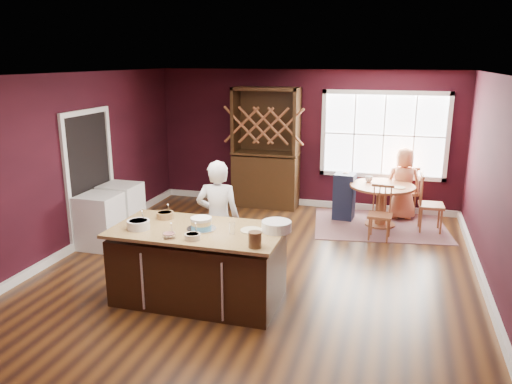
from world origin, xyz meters
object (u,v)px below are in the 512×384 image
kitchen_island (199,266)px  high_chair (344,195)px  dining_table (382,197)px  layer_cake (201,223)px  dryer (122,209)px  baker (218,219)px  chair_east (431,203)px  chair_north (405,190)px  seated_woman (403,184)px  toddler (342,175)px  chair_south (380,213)px  hutch (266,148)px  washer (100,221)px

kitchen_island → high_chair: bearing=70.0°
dining_table → layer_cake: layer_cake is taller
dryer → baker: bearing=-27.5°
chair_east → chair_north: (-0.44, 0.83, -0.02)m
layer_cake → dryer: (-2.21, 1.86, -0.56)m
kitchen_island → seated_woman: seated_woman is taller
toddler → seated_woman: bearing=9.6°
dryer → chair_south: bearing=12.4°
hutch → toddler: bearing=-10.8°
high_chair → chair_east: bearing=-5.5°
chair_east → kitchen_island: bearing=137.6°
chair_south → washer: bearing=-155.5°
dining_table → seated_woman: 0.66m
chair_east → dining_table: bearing=83.3°
baker → washer: size_ratio=1.89×
hutch → washer: bearing=-123.0°
dryer → high_chair: bearing=28.0°
kitchen_island → dryer: kitchen_island is taller
baker → seated_woman: (2.40, 3.31, -0.14)m
seated_woman → toddler: 1.13m
high_chair → toddler: 0.39m
chair_east → hutch: hutch is taller
chair_north → hutch: bearing=-15.5°
dining_table → hutch: 2.47m
baker → high_chair: (1.37, 3.00, -0.36)m
toddler → hutch: 1.61m
seated_woman → dryer: (-4.56, -2.19, -0.23)m
chair_south → chair_north: (0.38, 1.50, 0.03)m
hutch → baker: bearing=-85.9°
dining_table → chair_east: size_ratio=1.11×
chair_south → toddler: toddler is taller
hutch → high_chair: bearing=-14.7°
dining_table → baker: size_ratio=0.70×
chair_south → seated_woman: seated_woman is taller
high_chair → dryer: high_chair is taller
layer_cake → dryer: layer_cake is taller
layer_cake → chair_north: layer_cake is taller
baker → dining_table: bearing=-135.5°
chair_north → kitchen_island: bearing=42.3°
layer_cake → washer: layer_cake is taller
dining_table → baker: 3.46m
seated_woman → hutch: hutch is taller
chair_north → washer: 5.52m
chair_east → toddler: chair_east is taller
dryer → seated_woman: bearing=25.7°
kitchen_island → baker: (-0.01, 0.74, 0.37)m
baker → toddler: (1.30, 3.13, 0.00)m
chair_north → dining_table: bearing=44.7°
chair_north → toddler: 1.26m
chair_south → toddler: size_ratio=3.50×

